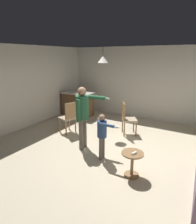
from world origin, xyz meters
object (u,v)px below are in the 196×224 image
object	(u,v)px
dining_chair_near_wall	(68,116)
side_table_by_couch	(132,161)
person_child	(102,132)
kitchen_counter	(78,104)
person_adult	(83,111)
spare_remote_on_table	(134,153)
dining_chair_by_counter	(127,117)

from	to	relation	value
dining_chair_near_wall	side_table_by_couch	bearing A→B (deg)	-98.30
person_child	kitchen_counter	bearing A→B (deg)	-134.73
person_adult	dining_chair_near_wall	xyz separation A→B (m)	(-1.00, 0.64, -0.47)
side_table_by_couch	person_adult	xyz separation A→B (m)	(-1.55, 0.52, 0.68)
side_table_by_couch	spare_remote_on_table	xyz separation A→B (m)	(0.04, -0.03, 0.21)
dining_chair_by_counter	spare_remote_on_table	world-z (taller)	dining_chair_by_counter
kitchen_counter	spare_remote_on_table	xyz separation A→B (m)	(3.47, -2.86, 0.06)
person_child	dining_chair_near_wall	bearing A→B (deg)	-117.27
spare_remote_on_table	person_adult	bearing A→B (deg)	160.73
dining_chair_near_wall	person_adult	bearing A→B (deg)	-106.36
dining_chair_by_counter	spare_remote_on_table	bearing A→B (deg)	-6.28
person_adult	person_child	distance (m)	0.81
dining_chair_by_counter	side_table_by_couch	bearing A→B (deg)	-6.84
person_adult	spare_remote_on_table	xyz separation A→B (m)	(1.59, -0.56, -0.47)
side_table_by_couch	dining_chair_by_counter	xyz separation A→B (m)	(-0.94, 1.99, 0.22)
dining_chair_near_wall	spare_remote_on_table	bearing A→B (deg)	-98.59
spare_remote_on_table	kitchen_counter	bearing A→B (deg)	140.52
side_table_by_couch	dining_chair_by_counter	size ratio (longest dim) A/B	0.52
kitchen_counter	person_adult	bearing A→B (deg)	-50.79
kitchen_counter	person_adult	world-z (taller)	person_adult
person_child	dining_chair_near_wall	world-z (taller)	person_child
side_table_by_couch	dining_chair_near_wall	size ratio (longest dim) A/B	0.52
dining_chair_by_counter	dining_chair_near_wall	size ratio (longest dim) A/B	1.00
person_adult	person_child	bearing A→B (deg)	65.98
person_child	spare_remote_on_table	size ratio (longest dim) A/B	8.47
kitchen_counter	side_table_by_couch	size ratio (longest dim) A/B	2.42
person_child	dining_chair_by_counter	distance (m)	1.70
kitchen_counter	person_child	distance (m)	3.62
side_table_by_couch	kitchen_counter	bearing A→B (deg)	140.53
person_child	dining_chair_by_counter	world-z (taller)	person_child
dining_chair_near_wall	spare_remote_on_table	distance (m)	2.85
kitchen_counter	dining_chair_by_counter	xyz separation A→B (m)	(2.49, -0.84, 0.07)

